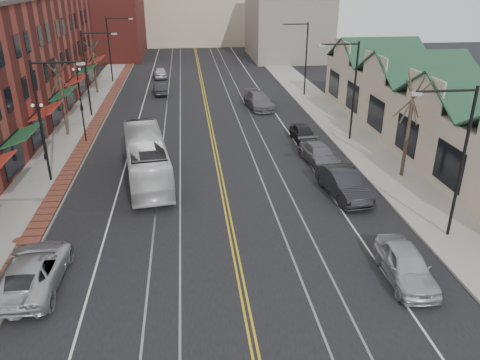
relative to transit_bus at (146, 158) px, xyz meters
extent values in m
plane|color=black|center=(5.00, -15.87, -1.51)|extent=(160.00, 160.00, 0.00)
cube|color=gray|center=(-7.00, 4.13, -1.43)|extent=(4.00, 120.00, 0.15)
cube|color=gray|center=(17.00, 4.13, -1.43)|extent=(4.00, 120.00, 0.15)
cube|color=#B6A68C|center=(23.00, 4.13, 0.79)|extent=(8.00, 36.00, 4.60)
cube|color=maroon|center=(-11.00, 54.13, 5.49)|extent=(14.00, 18.00, 14.00)
cube|color=#B6A68C|center=(5.00, 69.13, 2.99)|extent=(22.00, 14.00, 9.00)
cube|color=slate|center=(20.00, 49.13, 3.99)|extent=(12.00, 16.00, 11.00)
cylinder|color=black|center=(-6.50, 0.13, 2.64)|extent=(0.16, 0.16, 8.00)
cylinder|color=black|center=(-5.00, 0.13, 6.44)|extent=(3.00, 0.12, 0.12)
cube|color=#999999|center=(-3.50, 0.13, 6.34)|extent=(0.50, 0.25, 0.15)
cylinder|color=black|center=(-6.50, 16.13, 2.64)|extent=(0.16, 0.16, 8.00)
cylinder|color=black|center=(-5.00, 16.13, 6.44)|extent=(3.00, 0.12, 0.12)
cube|color=#999999|center=(-3.50, 16.13, 6.34)|extent=(0.50, 0.25, 0.15)
cylinder|color=black|center=(-6.50, 32.13, 2.64)|extent=(0.16, 0.16, 8.00)
cylinder|color=black|center=(-5.00, 32.13, 6.44)|extent=(3.00, 0.12, 0.12)
cube|color=#999999|center=(-3.50, 32.13, 6.34)|extent=(0.50, 0.25, 0.15)
cylinder|color=black|center=(16.50, -9.87, 2.64)|extent=(0.16, 0.16, 8.00)
cylinder|color=black|center=(15.00, -9.87, 6.44)|extent=(3.00, 0.12, 0.12)
cube|color=#999999|center=(13.50, -9.87, 6.34)|extent=(0.50, 0.25, 0.15)
cylinder|color=black|center=(16.50, 6.13, 2.64)|extent=(0.16, 0.16, 8.00)
cylinder|color=black|center=(15.00, 6.13, 6.44)|extent=(3.00, 0.12, 0.12)
cube|color=#999999|center=(13.50, 6.13, 6.34)|extent=(0.50, 0.25, 0.15)
cylinder|color=black|center=(16.50, 22.13, 2.64)|extent=(0.16, 0.16, 8.00)
cylinder|color=black|center=(15.00, 22.13, 6.44)|extent=(3.00, 0.12, 0.12)
cube|color=#999999|center=(13.50, 22.13, 6.34)|extent=(0.50, 0.25, 0.15)
cylinder|color=black|center=(-7.80, 4.13, -1.16)|extent=(0.28, 0.28, 0.40)
cylinder|color=black|center=(-7.80, 4.13, 0.64)|extent=(0.14, 0.14, 4.00)
cube|color=black|center=(-7.80, 4.13, 2.64)|extent=(0.60, 0.06, 0.06)
sphere|color=white|center=(-8.10, 4.13, 2.79)|extent=(0.24, 0.24, 0.24)
sphere|color=white|center=(-7.50, 4.13, 2.79)|extent=(0.24, 0.24, 0.24)
cylinder|color=black|center=(-7.80, 18.13, -1.16)|extent=(0.28, 0.28, 0.40)
cylinder|color=black|center=(-7.80, 18.13, 0.64)|extent=(0.14, 0.14, 4.00)
cube|color=black|center=(-7.80, 18.13, 2.64)|extent=(0.60, 0.06, 0.06)
sphere|color=white|center=(-8.10, 18.13, 2.79)|extent=(0.24, 0.24, 0.24)
sphere|color=white|center=(-7.50, 18.13, 2.79)|extent=(0.24, 0.24, 0.24)
cylinder|color=#382B21|center=(-7.50, 10.13, 1.09)|extent=(0.24, 0.24, 4.90)
cylinder|color=#382B21|center=(-7.50, 10.13, 3.64)|extent=(0.58, 1.37, 2.90)
cylinder|color=#382B21|center=(-7.50, 10.13, 3.64)|extent=(1.60, 0.66, 2.78)
cylinder|color=#382B21|center=(-7.50, 10.13, 3.64)|extent=(0.53, 1.23, 2.96)
cylinder|color=#382B21|center=(-7.50, 10.13, 3.64)|extent=(1.69, 1.03, 2.64)
cylinder|color=#382B21|center=(-7.50, 10.13, 3.64)|extent=(1.78, 1.29, 2.48)
cylinder|color=#382B21|center=(-7.50, 26.13, 0.92)|extent=(0.24, 0.24, 4.55)
cylinder|color=#382B21|center=(-7.50, 26.13, 3.29)|extent=(0.55, 1.28, 2.69)
cylinder|color=#382B21|center=(-7.50, 26.13, 3.29)|extent=(1.49, 0.62, 2.58)
cylinder|color=#382B21|center=(-7.50, 26.13, 3.29)|extent=(0.50, 1.15, 2.75)
cylinder|color=#382B21|center=(-7.50, 26.13, 3.29)|extent=(1.57, 0.97, 2.45)
cylinder|color=#382B21|center=(-7.50, 26.13, 3.29)|extent=(1.66, 1.20, 2.30)
cylinder|color=#382B21|center=(17.50, -1.87, 1.27)|extent=(0.24, 0.24, 5.25)
cylinder|color=#382B21|center=(17.50, -1.87, 3.99)|extent=(0.61, 1.46, 3.10)
cylinder|color=#382B21|center=(17.50, -1.87, 3.99)|extent=(1.70, 0.70, 2.97)
cylinder|color=#382B21|center=(17.50, -1.87, 3.99)|extent=(0.56, 1.31, 3.17)
cylinder|color=#382B21|center=(17.50, -1.87, 3.99)|extent=(1.80, 1.10, 2.82)
cylinder|color=#382B21|center=(17.50, -1.87, 3.99)|extent=(1.90, 1.37, 2.65)
cylinder|color=#592D19|center=(-6.20, -7.87, -1.35)|extent=(0.60, 0.60, 0.02)
cylinder|color=black|center=(-5.60, 8.13, 0.24)|extent=(0.12, 0.12, 3.20)
imported|color=black|center=(-5.60, 8.13, 1.99)|extent=(0.18, 0.15, 0.90)
imported|color=white|center=(0.00, 0.00, 0.00)|extent=(3.99, 11.07, 3.01)
imported|color=#B4B8BB|center=(-4.30, -11.77, -0.72)|extent=(2.65, 5.67, 1.57)
imported|color=#B2B4BA|center=(12.50, -13.27, -0.73)|extent=(2.12, 4.68, 1.56)
imported|color=#222327|center=(12.50, -4.36, -0.65)|extent=(2.39, 5.39, 1.72)
imported|color=slate|center=(12.50, 1.41, -0.81)|extent=(2.56, 5.02, 1.40)
imported|color=black|center=(12.50, 6.39, -0.82)|extent=(1.73, 4.06, 1.37)
imported|color=#232228|center=(-0.09, 24.75, -0.84)|extent=(1.91, 4.18, 1.33)
imported|color=slate|center=(10.43, 17.31, -0.69)|extent=(2.95, 5.87, 1.64)
imported|color=#BABDC2|center=(-0.50, 34.36, -0.76)|extent=(2.23, 4.55, 1.49)
camera|label=1|loc=(2.90, -30.22, 11.43)|focal=35.00mm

